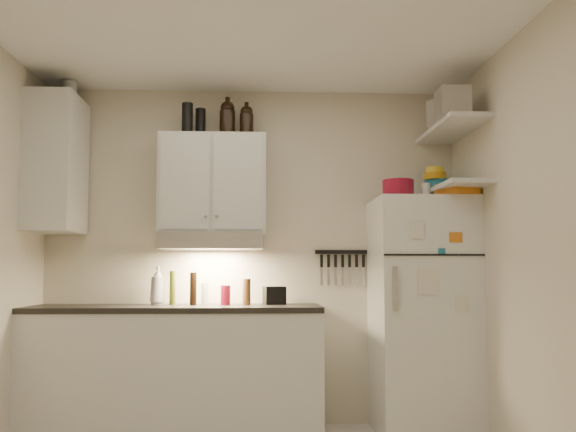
{
  "coord_description": "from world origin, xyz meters",
  "views": [
    {
      "loc": [
        0.04,
        -3.52,
        1.16
      ],
      "look_at": [
        0.25,
        0.9,
        1.55
      ],
      "focal_mm": 40.0,
      "sensor_mm": 36.0,
      "label": 1
    }
  ],
  "objects": [
    {
      "name": "red_jar",
      "position": [
        -0.19,
        1.24,
        0.99
      ],
      "size": [
        0.1,
        0.1,
        0.15
      ],
      "primitive_type": "cylinder",
      "rotation": [
        0.0,
        0.0,
        0.44
      ],
      "color": "maroon",
      "rests_on": "countertop"
    },
    {
      "name": "caddy",
      "position": [
        0.17,
        1.33,
        0.99
      ],
      "size": [
        0.18,
        0.15,
        0.13
      ],
      "primitive_type": "cube",
      "rotation": [
        0.0,
        0.0,
        0.26
      ],
      "color": "black",
      "rests_on": "countertop"
    },
    {
      "name": "clear_bottle",
      "position": [
        -0.35,
        1.34,
        1.0
      ],
      "size": [
        0.06,
        0.06,
        0.16
      ],
      "primitive_type": "cylinder",
      "rotation": [
        0.0,
        0.0,
        -0.18
      ],
      "color": "silver",
      "rests_on": "countertop"
    },
    {
      "name": "vinegar_bottle",
      "position": [
        -0.43,
        1.24,
        1.04
      ],
      "size": [
        0.06,
        0.06,
        0.24
      ],
      "primitive_type": "cylinder",
      "rotation": [
        0.0,
        0.0,
        0.15
      ],
      "color": "black",
      "rests_on": "countertop"
    },
    {
      "name": "range_hood",
      "position": [
        -0.3,
        1.27,
        1.39
      ],
      "size": [
        0.76,
        0.46,
        0.12
      ],
      "primitive_type": "cube",
      "color": "silver",
      "rests_on": "back_wall"
    },
    {
      "name": "bowl_orange",
      "position": [
        1.38,
        1.24,
        1.89
      ],
      "size": [
        0.17,
        0.17,
        0.05
      ],
      "primitive_type": "cylinder",
      "color": "orange",
      "rests_on": "bowl_teal"
    },
    {
      "name": "thermos_a",
      "position": [
        -0.41,
        1.39,
        2.31
      ],
      "size": [
        0.09,
        0.09,
        0.23
      ],
      "primitive_type": "cylinder",
      "rotation": [
        0.0,
        0.0,
        -0.23
      ],
      "color": "black",
      "rests_on": "upper_cabinet"
    },
    {
      "name": "growler_b",
      "position": [
        -0.05,
        1.35,
        2.33
      ],
      "size": [
        0.14,
        0.14,
        0.25
      ],
      "primitive_type": null,
      "rotation": [
        0.0,
        0.0,
        0.39
      ],
      "color": "black",
      "rests_on": "upper_cabinet"
    },
    {
      "name": "back_wall",
      "position": [
        0.0,
        1.51,
        1.3
      ],
      "size": [
        3.2,
        0.02,
        2.6
      ],
      "primitive_type": "cube",
      "color": "beige",
      "rests_on": "ground"
    },
    {
      "name": "bowl_yellow",
      "position": [
        1.38,
        1.24,
        1.93
      ],
      "size": [
        0.13,
        0.13,
        0.04
      ],
      "primitive_type": "cylinder",
      "color": "yellow",
      "rests_on": "bowl_orange"
    },
    {
      "name": "side_cabinet",
      "position": [
        -1.44,
        1.2,
        1.95
      ],
      "size": [
        0.33,
        0.55,
        1.0
      ],
      "primitive_type": "cube",
      "color": "silver",
      "rests_on": "left_wall"
    },
    {
      "name": "shelf_hi",
      "position": [
        1.45,
        1.02,
        2.2
      ],
      "size": [
        0.3,
        0.95,
        0.03
      ],
      "primitive_type": "cube",
      "color": "silver",
      "rests_on": "right_wall"
    },
    {
      "name": "oil_bottle",
      "position": [
        -0.59,
        1.32,
        1.05
      ],
      "size": [
        0.06,
        0.06,
        0.25
      ],
      "primitive_type": "cylinder",
      "rotation": [
        0.0,
        0.0,
        -0.4
      ],
      "color": "#4D5816",
      "rests_on": "countertop"
    },
    {
      "name": "pepper_mill",
      "position": [
        -0.04,
        1.25,
        1.02
      ],
      "size": [
        0.07,
        0.07,
        0.19
      ],
      "primitive_type": "cylinder",
      "rotation": [
        0.0,
        0.0,
        -0.24
      ],
      "color": "brown",
      "rests_on": "countertop"
    },
    {
      "name": "tin_b",
      "position": [
        1.37,
        0.73,
        2.32
      ],
      "size": [
        0.21,
        0.21,
        0.21
      ],
      "primitive_type": "cube",
      "rotation": [
        0.0,
        0.0,
        -0.03
      ],
      "color": "#AAAAAD",
      "rests_on": "shelf_hi"
    },
    {
      "name": "dutch_oven",
      "position": [
        1.06,
        1.08,
        1.77
      ],
      "size": [
        0.3,
        0.3,
        0.13
      ],
      "primitive_type": "cylinder",
      "rotation": [
        0.0,
        0.0,
        0.41
      ],
      "color": "maroon",
      "rests_on": "fridge"
    },
    {
      "name": "spice_jar",
      "position": [
        1.27,
        1.08,
        1.75
      ],
      "size": [
        0.07,
        0.07,
        0.11
      ],
      "primitive_type": "cylinder",
      "rotation": [
        0.0,
        0.0,
        0.11
      ],
      "color": "silver",
      "rests_on": "fridge"
    },
    {
      "name": "book_stack",
      "position": [
        1.45,
        0.9,
        1.74
      ],
      "size": [
        0.28,
        0.31,
        0.09
      ],
      "primitive_type": "cube",
      "rotation": [
        0.0,
        0.0,
        0.31
      ],
      "color": "orange",
      "rests_on": "fridge"
    },
    {
      "name": "ceiling",
      "position": [
        0.0,
        0.0,
        2.61
      ],
      "size": [
        3.2,
        3.0,
        0.02
      ],
      "primitive_type": "cube",
      "color": "white",
      "rests_on": "ground"
    },
    {
      "name": "fridge",
      "position": [
        1.25,
        1.16,
        0.85
      ],
      "size": [
        0.7,
        0.68,
        1.7
      ],
      "primitive_type": "cube",
      "color": "white",
      "rests_on": "floor"
    },
    {
      "name": "shelf_lo",
      "position": [
        1.45,
        1.02,
        1.76
      ],
      "size": [
        0.3,
        0.95,
        0.03
      ],
      "primitive_type": "cube",
      "color": "silver",
      "rests_on": "right_wall"
    },
    {
      "name": "growler_a",
      "position": [
        -0.2,
        1.35,
        2.34
      ],
      "size": [
        0.16,
        0.16,
        0.29
      ],
      "primitive_type": null,
      "rotation": [
        0.0,
        0.0,
        -0.43
      ],
      "color": "black",
      "rests_on": "upper_cabinet"
    },
    {
      "name": "tin_a",
      "position": [
        1.4,
        1.0,
        2.31
      ],
      "size": [
        0.25,
        0.24,
        0.2
      ],
      "primitive_type": "cube",
      "rotation": [
        0.0,
        0.0,
        0.43
      ],
      "color": "#AAAAAD",
      "rests_on": "shelf_hi"
    },
    {
      "name": "soap_bottle",
      "position": [
        -0.7,
        1.33,
        1.08
      ],
      "size": [
        0.14,
        0.14,
        0.32
      ],
      "primitive_type": "imported",
      "rotation": [
        0.0,
        0.0,
        0.1
      ],
      "color": "silver",
      "rests_on": "countertop"
    },
    {
      "name": "right_wall",
      "position": [
        1.61,
        0.0,
        1.3
      ],
      "size": [
        0.02,
        3.0,
        2.6
      ],
      "primitive_type": "cube",
      "color": "beige",
      "rests_on": "ground"
    },
    {
      "name": "side_jar",
      "position": [
        -1.37,
        1.27,
        2.52
      ],
      "size": [
        0.14,
        0.14,
        0.14
      ],
      "primitive_type": "cylinder",
      "rotation": [
        0.0,
        0.0,
        -0.36
      ],
      "color": "silver",
      "rests_on": "side_cabinet"
    },
    {
      "name": "upper_cabinet",
      "position": [
        -0.3,
        1.33,
        1.83
      ],
      "size": [
        0.8,
        0.33,
        0.75
      ],
      "primitive_type": "cube",
      "color": "silver",
      "rests_on": "back_wall"
    },
    {
      "name": "countertop",
      "position": [
        -0.55,
        1.2,
        0.9
      ],
      "size": [
        2.1,
        0.62,
        0.04
      ],
      "primitive_type": "cube",
      "color": "black",
      "rests_on": "base_cabinet"
    },
    {
      "name": "base_cabinet",
      "position": [
        -0.55,
        1.2,
        0.44
      ],
      "size": [
        2.1,
        0.6,
        0.88
      ],
      "primitive_type": "cube",
      "color": "silver",
      "rests_on": "floor"
    },
    {
      "name": "knife_strip",
      "position": [
        0.7,
        1.49,
        1.32
      ],
      "size": [
        0.42,
        0.02,
        0.03
      ],
      "primitive_type": "cube",
      "color": "black",
      "rests_on": "back_wall"
    },
    {
      "name": "thermos_b",
      "position": [
        -0.5,
        1.29,
        2.32
      ],
      "size": [
        0.1,
        0.1,
        0.24
      ],
      "primitive_type": "cylinder",
      "rotation": [
        0.0,
        0.0,
        -0.21
      ],
      "color": "black",
      "rests_on": "upper_cabinet"
    },
    {
      "name": "bowl_teal",
      "position": [
        1.42,
        1.27,
        1.82
      ],
      "size": [
        0.21,
        0.21,
        0.09
      ],
      "primitive_type": "cylinder",
      "color": "#186885",
      "rests_on": "shelf_lo"
    },
    {
      "name": "stock_pot",
      "position": [
        1.52,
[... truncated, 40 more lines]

